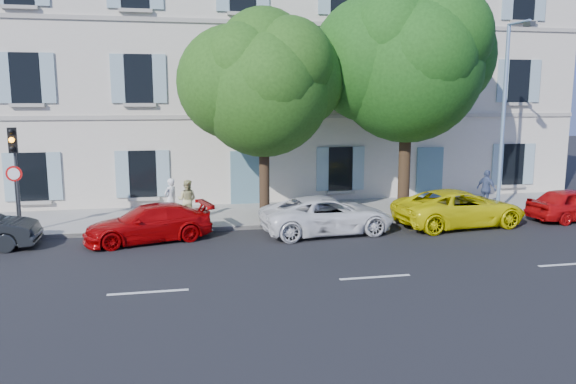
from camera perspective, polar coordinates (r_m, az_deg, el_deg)
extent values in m
plane|color=black|center=(19.25, 4.70, -4.97)|extent=(90.00, 90.00, 0.00)
cube|color=#A09E96|center=(23.43, 1.68, -2.12)|extent=(36.00, 4.50, 0.15)
cube|color=#9E998E|center=(21.37, 3.01, -3.26)|extent=(36.00, 0.16, 0.16)
cube|color=beige|center=(28.59, -0.93, 11.94)|extent=(28.00, 7.00, 12.00)
imported|color=#A40406|center=(19.59, -13.99, -3.10)|extent=(4.56, 2.71, 1.24)
imported|color=white|center=(20.15, 4.04, -2.35)|extent=(4.99, 2.63, 1.34)
imported|color=yellow|center=(22.20, 17.03, -1.56)|extent=(5.23, 2.85, 1.39)
imported|color=#B80B0D|center=(24.95, 27.06, -1.11)|extent=(3.98, 1.97, 1.30)
cylinder|color=#3A2819|center=(21.25, -2.42, 1.11)|extent=(0.39, 0.39, 3.10)
ellipsoid|color=#2D6519|center=(21.01, -2.48, 10.33)|extent=(4.95, 4.95, 5.45)
cylinder|color=#3A2819|center=(23.27, 11.72, 2.30)|extent=(0.48, 0.48, 3.61)
ellipsoid|color=#225F18|center=(23.12, 12.07, 12.20)|extent=(5.87, 5.87, 6.45)
cylinder|color=#383A3D|center=(21.52, -25.75, 0.20)|extent=(0.10, 0.10, 3.04)
cube|color=black|center=(21.19, -26.19, 4.74)|extent=(0.32, 0.27, 0.86)
sphere|color=orange|center=(21.07, -26.28, 4.76)|extent=(0.18, 0.18, 0.18)
cylinder|color=#383A3D|center=(21.62, -25.84, -1.17)|extent=(0.05, 0.05, 2.00)
cylinder|color=red|center=(21.44, -26.07, 1.68)|extent=(0.55, 0.06, 0.55)
cylinder|color=#7293BF|center=(24.72, 21.01, 6.85)|extent=(0.15, 0.15, 7.54)
cylinder|color=#7293BF|center=(24.31, 22.42, 15.64)|extent=(0.16, 1.32, 0.09)
cube|color=#383A3D|center=(23.75, 23.31, 15.40)|extent=(0.26, 0.43, 0.17)
imported|color=white|center=(22.10, -11.83, -0.71)|extent=(0.69, 0.68, 1.61)
imported|color=#C1BB7B|center=(21.96, -10.21, -0.79)|extent=(0.91, 0.81, 1.56)
imported|color=#495986|center=(25.37, 19.51, 0.28)|extent=(0.70, 1.04, 1.64)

